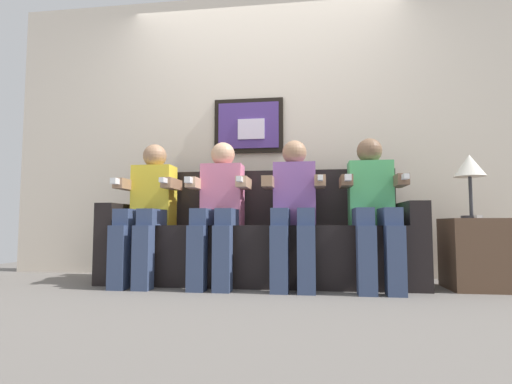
{
  "coord_description": "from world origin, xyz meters",
  "views": [
    {
      "loc": [
        0.41,
        -2.84,
        0.46
      ],
      "look_at": [
        0.0,
        0.15,
        0.7
      ],
      "focal_mm": 28.3,
      "sensor_mm": 36.0,
      "label": 1
    }
  ],
  "objects_px": {
    "person_rightmost": "(373,204)",
    "side_table_right": "(476,254)",
    "couch": "(259,243)",
    "person_leftmost": "(148,205)",
    "spare_remote_on_table": "(476,217)",
    "table_lamp": "(470,169)",
    "person_right_center": "(294,204)",
    "person_left_center": "(219,205)"
  },
  "relations": [
    {
      "from": "person_rightmost",
      "to": "side_table_right",
      "type": "xyz_separation_m",
      "value": [
        0.71,
        0.06,
        -0.36
      ]
    },
    {
      "from": "couch",
      "to": "person_leftmost",
      "type": "distance_m",
      "value": 0.92
    },
    {
      "from": "couch",
      "to": "spare_remote_on_table",
      "type": "height_order",
      "value": "couch"
    },
    {
      "from": "couch",
      "to": "table_lamp",
      "type": "relative_size",
      "value": 5.27
    },
    {
      "from": "person_right_center",
      "to": "side_table_right",
      "type": "xyz_separation_m",
      "value": [
        1.28,
        0.06,
        -0.36
      ]
    },
    {
      "from": "person_right_center",
      "to": "spare_remote_on_table",
      "type": "relative_size",
      "value": 8.54
    },
    {
      "from": "table_lamp",
      "to": "spare_remote_on_table",
      "type": "distance_m",
      "value": 0.35
    },
    {
      "from": "person_left_center",
      "to": "person_rightmost",
      "type": "relative_size",
      "value": 1.0
    },
    {
      "from": "person_leftmost",
      "to": "table_lamp",
      "type": "distance_m",
      "value": 2.41
    },
    {
      "from": "person_rightmost",
      "to": "table_lamp",
      "type": "height_order",
      "value": "person_rightmost"
    },
    {
      "from": "side_table_right",
      "to": "table_lamp",
      "type": "distance_m",
      "value": 0.61
    },
    {
      "from": "person_left_center",
      "to": "table_lamp",
      "type": "bearing_deg",
      "value": 1.79
    },
    {
      "from": "person_right_center",
      "to": "person_rightmost",
      "type": "height_order",
      "value": "same"
    },
    {
      "from": "couch",
      "to": "person_right_center",
      "type": "bearing_deg",
      "value": -30.56
    },
    {
      "from": "person_left_center",
      "to": "person_leftmost",
      "type": "bearing_deg",
      "value": 180.0
    },
    {
      "from": "person_left_center",
      "to": "side_table_right",
      "type": "height_order",
      "value": "person_left_center"
    },
    {
      "from": "person_right_center",
      "to": "spare_remote_on_table",
      "type": "bearing_deg",
      "value": -0.13
    },
    {
      "from": "person_leftmost",
      "to": "person_rightmost",
      "type": "bearing_deg",
      "value": 0.0
    },
    {
      "from": "person_right_center",
      "to": "person_rightmost",
      "type": "relative_size",
      "value": 1.0
    },
    {
      "from": "person_left_center",
      "to": "person_rightmost",
      "type": "xyz_separation_m",
      "value": [
        1.14,
        0.0,
        0.0
      ]
    },
    {
      "from": "spare_remote_on_table",
      "to": "person_rightmost",
      "type": "bearing_deg",
      "value": 179.8
    },
    {
      "from": "person_left_center",
      "to": "table_lamp",
      "type": "relative_size",
      "value": 2.41
    },
    {
      "from": "person_right_center",
      "to": "side_table_right",
      "type": "bearing_deg",
      "value": 2.74
    },
    {
      "from": "spare_remote_on_table",
      "to": "side_table_right",
      "type": "bearing_deg",
      "value": 78.82
    },
    {
      "from": "person_left_center",
      "to": "person_rightmost",
      "type": "height_order",
      "value": "same"
    },
    {
      "from": "couch",
      "to": "side_table_right",
      "type": "bearing_deg",
      "value": -3.93
    },
    {
      "from": "person_left_center",
      "to": "person_right_center",
      "type": "height_order",
      "value": "same"
    },
    {
      "from": "side_table_right",
      "to": "person_left_center",
      "type": "bearing_deg",
      "value": -178.09
    },
    {
      "from": "person_leftmost",
      "to": "side_table_right",
      "type": "distance_m",
      "value": 2.44
    },
    {
      "from": "person_rightmost",
      "to": "table_lamp",
      "type": "distance_m",
      "value": 0.74
    },
    {
      "from": "person_leftmost",
      "to": "spare_remote_on_table",
      "type": "xyz_separation_m",
      "value": [
        2.4,
        -0.0,
        -0.1
      ]
    },
    {
      "from": "couch",
      "to": "person_left_center",
      "type": "distance_m",
      "value": 0.44
    },
    {
      "from": "person_right_center",
      "to": "spare_remote_on_table",
      "type": "height_order",
      "value": "person_right_center"
    },
    {
      "from": "person_right_center",
      "to": "table_lamp",
      "type": "bearing_deg",
      "value": 2.58
    },
    {
      "from": "person_left_center",
      "to": "side_table_right",
      "type": "xyz_separation_m",
      "value": [
        1.85,
        0.06,
        -0.36
      ]
    },
    {
      "from": "person_left_center",
      "to": "person_right_center",
      "type": "bearing_deg",
      "value": 0.05
    },
    {
      "from": "couch",
      "to": "person_right_center",
      "type": "height_order",
      "value": "person_right_center"
    },
    {
      "from": "spare_remote_on_table",
      "to": "person_left_center",
      "type": "bearing_deg",
      "value": 179.93
    },
    {
      "from": "spare_remote_on_table",
      "to": "person_right_center",
      "type": "bearing_deg",
      "value": 179.87
    },
    {
      "from": "couch",
      "to": "person_right_center",
      "type": "distance_m",
      "value": 0.44
    },
    {
      "from": "person_rightmost",
      "to": "side_table_right",
      "type": "bearing_deg",
      "value": 4.96
    },
    {
      "from": "person_left_center",
      "to": "table_lamp",
      "type": "distance_m",
      "value": 1.85
    }
  ]
}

